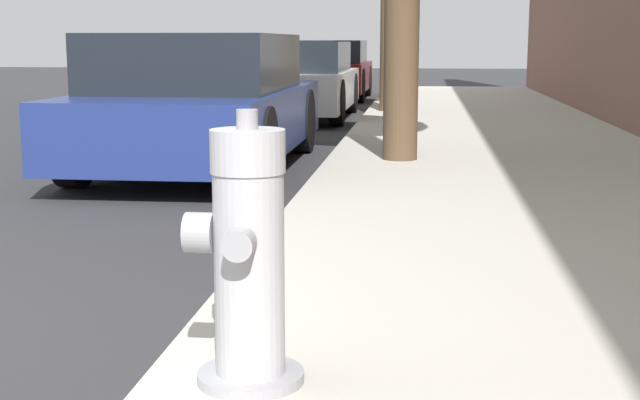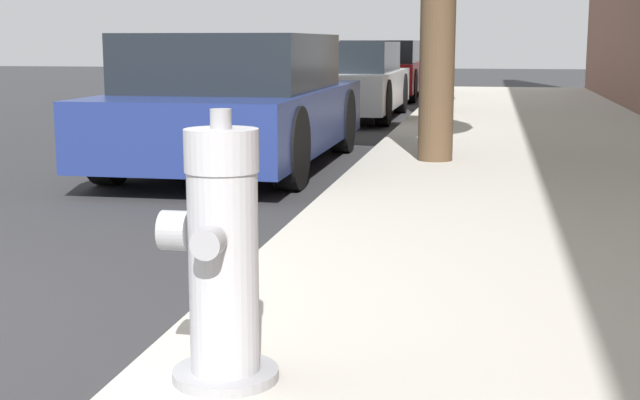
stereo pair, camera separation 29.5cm
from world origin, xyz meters
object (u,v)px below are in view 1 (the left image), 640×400
Objects in this scene: parked_car_mid at (298,81)px; parked_car_far at (329,70)px; parked_car_near at (202,103)px; fire_hydrant at (248,261)px.

parked_car_mid is 5.16m from parked_car_far.
parked_car_near is at bearing -90.58° from parked_car_far.
parked_car_near reaches higher than parked_car_mid.
fire_hydrant is at bearing -74.57° from parked_car_near.
fire_hydrant is at bearing -84.90° from parked_car_far.
parked_car_near is 11.08m from parked_car_far.
fire_hydrant is 0.21× the size of parked_car_near.
parked_car_mid is (0.14, 5.92, -0.03)m from parked_car_near.
parked_car_near is 1.13× the size of parked_car_far.
parked_car_mid is at bearing 88.66° from parked_car_near.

